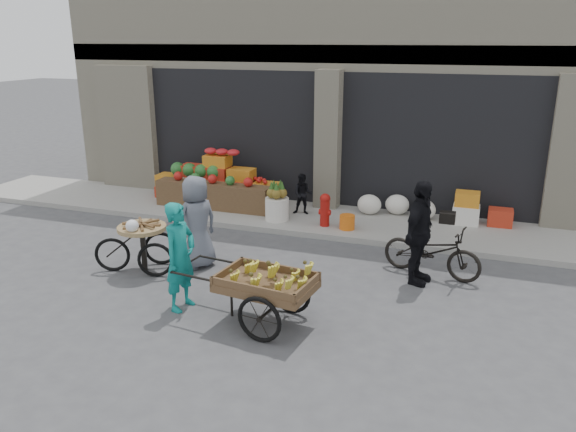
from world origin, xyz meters
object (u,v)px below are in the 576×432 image
(seated_person, at_px, (303,194))
(vendor_woman, at_px, (180,257))
(banana_cart, at_px, (263,280))
(cyclist, at_px, (419,233))
(pineapple_bin, at_px, (277,209))
(vendor_grey, at_px, (197,222))
(orange_bucket, at_px, (347,222))
(tricycle_cart, at_px, (142,241))
(fire_hydrant, at_px, (325,208))
(bicycle, at_px, (432,251))

(seated_person, height_order, vendor_woman, vendor_woman)
(banana_cart, distance_m, cyclist, 2.90)
(pineapple_bin, relative_size, vendor_woman, 0.31)
(vendor_grey, bearing_deg, orange_bucket, 167.37)
(seated_person, xyz_separation_m, tricycle_cart, (-1.74, -3.76, -0.02))
(fire_hydrant, height_order, vendor_woman, vendor_woman)
(banana_cart, distance_m, vendor_woman, 1.36)
(orange_bucket, height_order, banana_cart, banana_cart)
(fire_hydrant, distance_m, tricycle_cart, 3.96)
(banana_cart, bearing_deg, fire_hydrant, 100.81)
(tricycle_cart, height_order, bicycle, tricycle_cart)
(vendor_woman, relative_size, tricycle_cart, 1.16)
(fire_hydrant, bearing_deg, banana_cart, -86.35)
(pineapple_bin, xyz_separation_m, tricycle_cart, (-1.34, -3.16, 0.20))
(vendor_woman, bearing_deg, fire_hydrant, -6.47)
(fire_hydrant, height_order, bicycle, bicycle)
(fire_hydrant, distance_m, orange_bucket, 0.55)
(banana_cart, xyz_separation_m, cyclist, (1.90, 2.18, 0.20))
(fire_hydrant, distance_m, banana_cart, 4.23)
(pineapple_bin, relative_size, bicycle, 0.30)
(orange_bucket, distance_m, tricycle_cart, 4.26)
(pineapple_bin, height_order, vendor_woman, vendor_woman)
(pineapple_bin, bearing_deg, cyclist, -32.56)
(bicycle, xyz_separation_m, cyclist, (-0.20, -0.40, 0.43))
(seated_person, bearing_deg, tricycle_cart, -124.84)
(fire_hydrant, xyz_separation_m, vendor_woman, (-1.09, -4.15, 0.33))
(vendor_grey, relative_size, bicycle, 0.98)
(fire_hydrant, xyz_separation_m, seated_person, (-0.70, 0.65, 0.08))
(pineapple_bin, xyz_separation_m, vendor_woman, (0.01, -4.20, 0.47))
(tricycle_cart, xyz_separation_m, cyclist, (4.61, 1.07, 0.32))
(pineapple_bin, xyz_separation_m, orange_bucket, (1.60, -0.10, -0.10))
(seated_person, xyz_separation_m, cyclist, (2.87, -2.69, 0.30))
(bicycle, bearing_deg, vendor_woman, 139.18)
(fire_hydrant, bearing_deg, bicycle, -34.65)
(orange_bucket, bearing_deg, tricycle_cart, -133.86)
(bicycle, bearing_deg, seated_person, 66.51)
(fire_hydrant, relative_size, cyclist, 0.40)
(pineapple_bin, bearing_deg, vendor_grey, -101.13)
(orange_bucket, xyz_separation_m, banana_cart, (-0.23, -4.17, 0.42))
(seated_person, relative_size, vendor_woman, 0.56)
(orange_bucket, distance_m, vendor_woman, 4.43)
(tricycle_cart, xyz_separation_m, bicycle, (4.81, 1.47, -0.11))
(pineapple_bin, relative_size, seated_person, 0.56)
(vendor_woman, bearing_deg, seated_person, 3.59)
(orange_bucket, relative_size, cyclist, 0.18)
(banana_cart, height_order, cyclist, cyclist)
(fire_hydrant, bearing_deg, vendor_woman, -104.66)
(vendor_woman, distance_m, vendor_grey, 1.63)
(tricycle_cart, bearing_deg, bicycle, -4.70)
(banana_cart, height_order, vendor_woman, vendor_woman)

